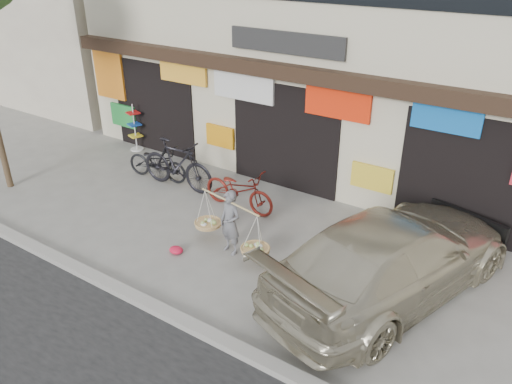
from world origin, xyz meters
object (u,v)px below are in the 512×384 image
Objects in this scene: bike_2 at (239,190)px; suv at (393,256)px; street_vendor at (230,225)px; bike_1 at (177,164)px; bike_0 at (157,162)px; display_rack at (135,132)px.

suv is (4.13, -1.06, 0.27)m from bike_2.
bike_1 is (-2.92, 1.68, 0.03)m from street_vendor.
bike_0 is 2.35m from display_rack.
suv reaches higher than display_rack.
street_vendor reaches higher than bike_0.
bike_0 is at bearing 87.48° from bike_2.
street_vendor is 0.34× the size of suv.
street_vendor is at bearing -27.13° from display_rack.
bike_2 reaches higher than bike_0.
bike_1 is at bearing 89.07° from bike_2.
bike_0 is 0.94× the size of bike_2.
suv is at bearing -103.66° from bike_2.
street_vendor is at bearing 27.29° from suv.
display_rack is at bearing 2.38° from suv.
suv is at bearing -102.76° from bike_1.
suv reaches higher than bike_1.
display_rack is (-4.83, 1.34, 0.08)m from bike_2.
street_vendor is 1.35× the size of display_rack.
bike_0 is 1.25× the size of display_rack.
street_vendor is 6.48m from display_rack.
bike_1 is 1.51× the size of display_rack.
street_vendor is 1.01× the size of bike_2.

